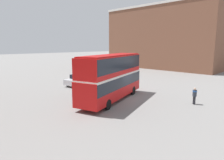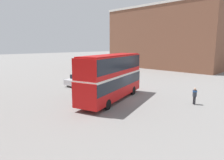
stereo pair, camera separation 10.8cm
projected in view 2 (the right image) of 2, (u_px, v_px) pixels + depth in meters
The scene contains 6 objects.
ground_plane at pixel (125, 98), 22.01m from camera, with size 240.00×240.00×0.00m, color gray.
building_row_right at pixel (164, 37), 50.40m from camera, with size 11.48×28.38×15.16m.
double_decker_bus at pixel (112, 75), 20.64m from camera, with size 10.42×5.38×4.76m.
pedestrian_foreground at pixel (195, 94), 19.37m from camera, with size 0.57×0.57×1.65m.
parked_car_kerb_near at pixel (79, 80), 28.48m from camera, with size 4.15×2.39×1.62m.
parked_car_kerb_far at pixel (88, 70), 39.74m from camera, with size 4.20×2.21×1.47m.
Camera 2 is at (-16.19, -13.97, 5.74)m, focal length 32.00 mm.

